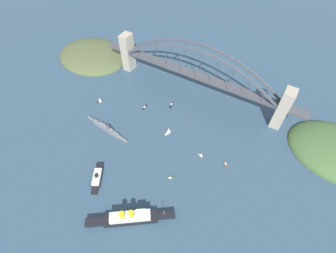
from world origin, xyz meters
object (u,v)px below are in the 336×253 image
object	(u,v)px
naval_cruiser	(107,129)
small_boat_4	(201,154)
harbor_arch_bridge	(197,76)
small_boat_1	(171,105)
harbor_ferry_steamer	(97,177)
small_boat_5	(168,130)
ocean_liner	(130,218)
small_boat_0	(100,100)
seaplane_taxiing_near_bridge	(199,78)
small_boat_2	(170,178)
seaplane_second_in_formation	(185,73)
channel_marker_buoy	(186,118)
small_boat_3	(145,107)
small_boat_6	(226,164)

from	to	relation	value
naval_cruiser	small_boat_4	bearing A→B (deg)	-168.41
harbor_arch_bridge	small_boat_1	size ratio (longest dim) A/B	23.95
harbor_ferry_steamer	small_boat_1	distance (m)	141.56
small_boat_5	harbor_arch_bridge	bearing A→B (deg)	-88.22
ocean_liner	small_boat_0	xyz separation A→B (m)	(134.00, -114.50, -1.34)
harbor_arch_bridge	seaplane_taxiing_near_bridge	world-z (taller)	harbor_arch_bridge
harbor_ferry_steamer	small_boat_2	size ratio (longest dim) A/B	3.55
seaplane_taxiing_near_bridge	naval_cruiser	bearing A→B (deg)	68.21
seaplane_second_in_formation	harbor_ferry_steamer	bearing A→B (deg)	89.62
ocean_liner	small_boat_1	size ratio (longest dim) A/B	6.26
harbor_arch_bridge	naval_cruiser	bearing A→B (deg)	60.10
naval_cruiser	seaplane_taxiing_near_bridge	size ratio (longest dim) A/B	7.48
seaplane_taxiing_near_bridge	small_boat_4	world-z (taller)	small_boat_4
ocean_liner	channel_marker_buoy	distance (m)	147.91
small_boat_1	small_boat_0	bearing A→B (deg)	26.51
seaplane_second_in_formation	small_boat_3	world-z (taller)	seaplane_second_in_formation
small_boat_1	small_boat_4	bearing A→B (deg)	142.52
harbor_ferry_steamer	small_boat_6	size ratio (longest dim) A/B	4.50
naval_cruiser	harbor_ferry_steamer	distance (m)	69.01
seaplane_second_in_formation	small_boat_3	distance (m)	94.52
small_boat_3	small_boat_5	distance (m)	55.88
harbor_ferry_steamer	small_boat_1	world-z (taller)	harbor_ferry_steamer
small_boat_0	small_boat_1	distance (m)	101.55
naval_cruiser	small_boat_2	bearing A→B (deg)	169.93
harbor_arch_bridge	small_boat_6	world-z (taller)	harbor_arch_bridge
small_boat_3	small_boat_5	world-z (taller)	small_boat_5
naval_cruiser	small_boat_6	world-z (taller)	naval_cruiser
small_boat_0	small_boat_2	world-z (taller)	small_boat_0
ocean_liner	harbor_arch_bridge	bearing A→B (deg)	-82.94
seaplane_taxiing_near_bridge	harbor_ferry_steamer	bearing A→B (deg)	82.92
channel_marker_buoy	small_boat_2	bearing A→B (deg)	106.54
ocean_liner	small_boat_6	distance (m)	123.64
small_boat_3	small_boat_5	bearing A→B (deg)	156.80
small_boat_0	small_boat_5	xyz separation A→B (m)	(-111.98, -0.61, 0.84)
harbor_arch_bridge	small_boat_5	bearing A→B (deg)	91.78
small_boat_3	small_boat_1	bearing A→B (deg)	-142.86
harbor_ferry_steamer	harbor_arch_bridge	bearing A→B (deg)	-100.92
ocean_liner	harbor_ferry_steamer	xyz separation A→B (m)	(59.27, -19.18, -3.24)
small_boat_2	small_boat_3	xyz separation A→B (m)	(85.37, -76.65, -0.12)
small_boat_0	ocean_liner	bearing A→B (deg)	139.49
small_boat_2	channel_marker_buoy	xyz separation A→B (m)	(25.79, -86.80, 0.38)
harbor_arch_bridge	small_boat_2	distance (m)	146.69
harbor_arch_bridge	small_boat_0	size ratio (longest dim) A/B	31.90
harbor_arch_bridge	harbor_ferry_steamer	xyz separation A→B (m)	(34.65, 179.58, -30.38)
small_boat_1	small_boat_3	distance (m)	37.68
seaplane_second_in_formation	small_boat_2	distance (m)	183.76
small_boat_0	harbor_ferry_steamer	bearing A→B (deg)	128.10
naval_cruiser	seaplane_second_in_formation	world-z (taller)	naval_cruiser
naval_cruiser	small_boat_3	distance (m)	61.35
channel_marker_buoy	naval_cruiser	bearing A→B (deg)	40.47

